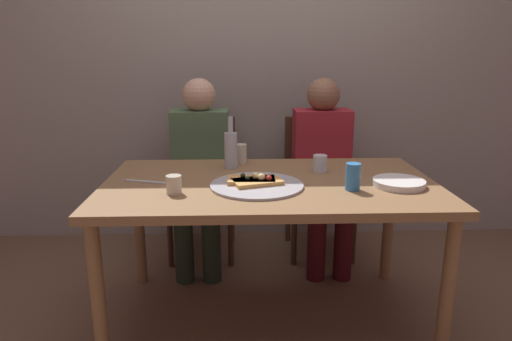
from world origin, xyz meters
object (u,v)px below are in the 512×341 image
(wine_bottle, at_px, (231,149))
(table_knife, at_px, (146,182))
(pizza_tray, at_px, (257,185))
(guest_in_sweater, at_px, (200,164))
(wine_glass, at_px, (174,185))
(tumbler_far, at_px, (320,163))
(plate_stack, at_px, (399,183))
(chair_right, at_px, (319,176))
(tumbler_near, at_px, (241,154))
(soda_can, at_px, (353,177))
(pizza_slice_last, at_px, (252,179))
(dining_table, at_px, (270,196))
(pizza_slice_extra, at_px, (258,181))
(guest_in_beanie, at_px, (323,163))
(chair_left, at_px, (202,177))

(wine_bottle, distance_m, table_knife, 0.48)
(pizza_tray, bearing_deg, guest_in_sweater, 112.64)
(wine_glass, bearing_deg, tumbler_far, 26.47)
(plate_stack, bearing_deg, chair_right, 102.01)
(pizza_tray, height_order, tumbler_far, tumbler_far)
(wine_glass, relative_size, chair_right, 0.09)
(tumbler_near, xyz_separation_m, soda_can, (0.50, -0.51, 0.01))
(pizza_slice_last, bearing_deg, plate_stack, -4.22)
(dining_table, xyz_separation_m, guest_in_sweater, (-0.39, 0.70, -0.02))
(tumbler_near, xyz_separation_m, tumbler_far, (0.41, -0.19, -0.01))
(pizza_slice_last, bearing_deg, table_knife, 174.45)
(pizza_slice_extra, bearing_deg, pizza_slice_last, 133.15)
(dining_table, height_order, soda_can, soda_can)
(tumbler_far, xyz_separation_m, guest_in_sweater, (-0.66, 0.53, -0.13))
(pizza_tray, bearing_deg, tumbler_near, 99.18)
(dining_table, bearing_deg, guest_in_beanie, 61.16)
(dining_table, height_order, tumbler_far, tumbler_far)
(tumbler_near, height_order, soda_can, soda_can)
(dining_table, xyz_separation_m, guest_in_beanie, (0.39, 0.70, -0.02))
(tumbler_far, xyz_separation_m, wine_glass, (-0.70, -0.35, -0.00))
(pizza_tray, relative_size, tumbler_far, 4.99)
(soda_can, relative_size, guest_in_sweater, 0.10)
(dining_table, bearing_deg, pizza_slice_extra, -127.72)
(dining_table, height_order, pizza_slice_extra, pizza_slice_extra)
(pizza_slice_extra, relative_size, wine_glass, 3.04)
(soda_can, height_order, table_knife, soda_can)
(wine_glass, distance_m, table_knife, 0.24)
(tumbler_near, relative_size, guest_in_beanie, 0.09)
(wine_bottle, bearing_deg, plate_stack, -24.61)
(soda_can, bearing_deg, wine_glass, -177.97)
(dining_table, xyz_separation_m, wine_bottle, (-0.19, 0.26, 0.18))
(pizza_slice_extra, bearing_deg, chair_left, 109.74)
(dining_table, distance_m, wine_glass, 0.48)
(dining_table, distance_m, table_knife, 0.59)
(plate_stack, xyz_separation_m, guest_in_sweater, (-0.99, 0.80, -0.10))
(pizza_slice_extra, xyz_separation_m, soda_can, (0.42, -0.07, 0.04))
(pizza_slice_last, xyz_separation_m, chair_right, (0.47, 0.90, -0.24))
(wine_bottle, bearing_deg, soda_can, -36.52)
(tumbler_far, bearing_deg, chair_right, 80.25)
(table_knife, relative_size, chair_left, 0.24)
(guest_in_sweater, distance_m, guest_in_beanie, 0.78)
(pizza_slice_last, height_order, soda_can, soda_can)
(pizza_slice_extra, xyz_separation_m, chair_right, (0.45, 0.93, -0.24))
(soda_can, bearing_deg, pizza_slice_extra, 170.20)
(pizza_slice_extra, relative_size, tumbler_near, 2.33)
(tumbler_near, height_order, tumbler_far, tumbler_near)
(pizza_tray, distance_m, table_knife, 0.53)
(pizza_slice_last, bearing_deg, tumbler_near, 97.08)
(wine_bottle, bearing_deg, table_knife, -146.96)
(plate_stack, relative_size, chair_right, 0.26)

